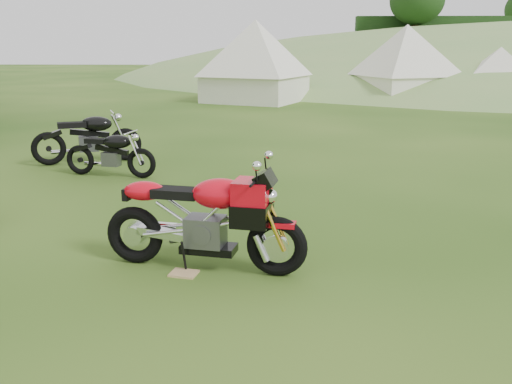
# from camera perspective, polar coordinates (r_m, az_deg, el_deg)

# --- Properties ---
(ground) EXTENTS (120.00, 120.00, 0.00)m
(ground) POSITION_cam_1_polar(r_m,az_deg,el_deg) (5.73, 3.09, -9.07)
(ground) COLOR #193D0D
(ground) RESTS_ON ground
(sport_motorcycle) EXTENTS (2.13, 0.91, 1.24)m
(sport_motorcycle) POSITION_cam_1_polar(r_m,az_deg,el_deg) (5.89, -5.31, -2.00)
(sport_motorcycle) COLOR red
(sport_motorcycle) RESTS_ON ground
(plywood_board) EXTENTS (0.31, 0.27, 0.02)m
(plywood_board) POSITION_cam_1_polar(r_m,az_deg,el_deg) (5.96, -7.23, -8.08)
(plywood_board) COLOR tan
(plywood_board) RESTS_ON ground
(vintage_moto_b) EXTENTS (1.71, 0.73, 0.88)m
(vintage_moto_b) POSITION_cam_1_polar(r_m,az_deg,el_deg) (10.42, -14.41, 3.88)
(vintage_moto_b) COLOR black
(vintage_moto_b) RESTS_ON ground
(vintage_moto_d) EXTENTS (2.07, 1.20, 1.07)m
(vintage_moto_d) POSITION_cam_1_polar(r_m,az_deg,el_deg) (11.73, -16.54, 5.37)
(vintage_moto_d) COLOR black
(vintage_moto_d) RESTS_ON ground
(tent_left) EXTENTS (4.49, 4.49, 2.98)m
(tent_left) POSITION_cam_1_polar(r_m,az_deg,el_deg) (23.57, -0.05, 12.65)
(tent_left) COLOR silver
(tent_left) RESTS_ON ground
(tent_mid) EXTENTS (4.33, 4.33, 2.89)m
(tent_mid) POSITION_cam_1_polar(r_m,az_deg,el_deg) (25.13, 14.69, 12.21)
(tent_mid) COLOR silver
(tent_mid) RESTS_ON ground
(tent_right) EXTENTS (3.25, 3.25, 2.35)m
(tent_right) POSITION_cam_1_polar(r_m,az_deg,el_deg) (25.73, 23.11, 10.97)
(tent_right) COLOR silver
(tent_right) RESTS_ON ground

